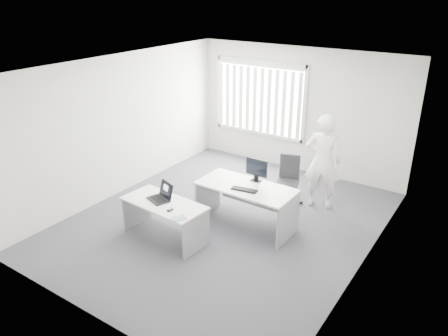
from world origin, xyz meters
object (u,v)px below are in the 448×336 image
Objects in this scene: office_chair at (287,188)px; person at (323,162)px; desk_near at (164,212)px; desk_far at (246,197)px; monitor at (256,170)px; laptop at (158,192)px.

office_chair is 0.51× the size of person.
desk_far reaches higher than desk_near.
person reaches higher than monitor.
office_chair is 2.54× the size of laptop.
monitor is at bearing 41.83° from person.
office_chair reaches higher than desk_near.
laptop is (-1.07, -1.08, 0.25)m from desk_far.
person is 3.16m from laptop.
laptop reaches higher than desk_far.
desk_near is at bearing -129.74° from desk_far.
person is at bearing 60.33° from desk_near.
desk_far is 1.82× the size of office_chair.
desk_far is 1.54m from laptop.
desk_far is 4.61× the size of laptop.
desk_near is 4.02× the size of laptop.
monitor reaches higher than laptop.
laptop reaches higher than office_chair.
office_chair is 1.22m from monitor.
person is (0.60, 0.19, 0.63)m from office_chair.
desk_far is at bearing -96.62° from monitor.
laptop is (-1.87, -2.54, -0.12)m from person.
desk_far is 1.31m from office_chair.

